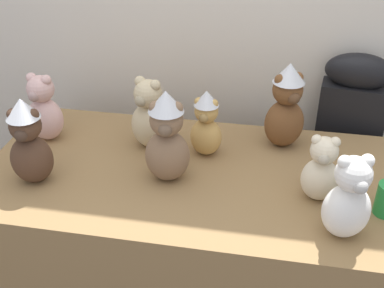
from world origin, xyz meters
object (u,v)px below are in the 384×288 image
at_px(teddy_bear_cream, 321,170).
at_px(teddy_bear_cocoa, 29,143).
at_px(teddy_bear_mocha, 167,138).
at_px(display_table, 192,244).
at_px(teddy_bear_honey, 206,124).
at_px(instrument_case, 343,158).
at_px(teddy_bear_chestnut, 286,107).
at_px(teddy_bear_snow, 348,200).
at_px(teddy_bear_blush, 44,110).
at_px(teddy_bear_sand, 149,115).

xyz_separation_m(teddy_bear_cream, teddy_bear_cocoa, (-0.98, -0.08, 0.05)).
relative_size(teddy_bear_mocha, teddy_bear_cocoa, 1.07).
bearing_deg(display_table, teddy_bear_honey, 77.78).
height_order(instrument_case, teddy_bear_cream, instrument_case).
bearing_deg(teddy_bear_cream, display_table, 174.86).
distance_m(teddy_bear_chestnut, teddy_bear_snow, 0.54).
xyz_separation_m(display_table, teddy_bear_snow, (0.51, -0.24, 0.49)).
bearing_deg(teddy_bear_blush, teddy_bear_honey, 8.64).
relative_size(teddy_bear_mocha, teddy_bear_sand, 1.19).
bearing_deg(teddy_bear_blush, teddy_bear_snow, -9.89).
height_order(instrument_case, teddy_bear_cocoa, teddy_bear_cocoa).
bearing_deg(teddy_bear_cream, teddy_bear_chestnut, 115.17).
height_order(instrument_case, teddy_bear_honey, instrument_case).
bearing_deg(display_table, teddy_bear_cocoa, -164.18).
relative_size(teddy_bear_cream, teddy_bear_mocha, 0.70).
height_order(teddy_bear_chestnut, teddy_bear_mocha, teddy_bear_chestnut).
bearing_deg(display_table, instrument_case, 40.59).
relative_size(instrument_case, teddy_bear_cream, 4.20).
bearing_deg(instrument_case, teddy_bear_cocoa, -141.73).
bearing_deg(teddy_bear_chestnut, teddy_bear_honey, 175.32).
bearing_deg(teddy_bear_honey, teddy_bear_cocoa, -147.96).
relative_size(teddy_bear_chestnut, teddy_bear_snow, 1.21).
height_order(teddy_bear_mocha, teddy_bear_sand, teddy_bear_mocha).
relative_size(display_table, teddy_bear_mocha, 4.45).
xyz_separation_m(teddy_bear_mocha, teddy_bear_cocoa, (-0.46, -0.10, -0.01)).
xyz_separation_m(instrument_case, teddy_bear_cream, (-0.16, -0.59, 0.31)).
height_order(teddy_bear_chestnut, teddy_bear_blush, teddy_bear_chestnut).
relative_size(teddy_bear_sand, teddy_bear_blush, 1.03).
xyz_separation_m(teddy_bear_cocoa, teddy_bear_sand, (0.34, 0.30, -0.02)).
height_order(instrument_case, teddy_bear_sand, instrument_case).
xyz_separation_m(teddy_bear_cocoa, teddy_bear_snow, (1.05, -0.09, -0.03)).
relative_size(instrument_case, teddy_bear_chestnut, 2.94).
xyz_separation_m(instrument_case, teddy_bear_honey, (-0.58, -0.39, 0.33)).
bearing_deg(teddy_bear_blush, teddy_bear_sand, 11.20).
bearing_deg(teddy_bear_blush, teddy_bear_cocoa, -65.48).
height_order(display_table, teddy_bear_cream, teddy_bear_cream).
distance_m(instrument_case, teddy_bear_cocoa, 1.38).
height_order(teddy_bear_cocoa, teddy_bear_snow, teddy_bear_cocoa).
xyz_separation_m(teddy_bear_cream, teddy_bear_snow, (0.07, -0.17, 0.02)).
bearing_deg(teddy_bear_cream, teddy_bear_blush, 173.32).
relative_size(teddy_bear_honey, teddy_bear_snow, 0.94).
relative_size(teddy_bear_chestnut, teddy_bear_cocoa, 1.07).
relative_size(teddy_bear_mocha, teddy_bear_honey, 1.29).
bearing_deg(teddy_bear_snow, instrument_case, 63.94).
relative_size(teddy_bear_cream, teddy_bear_snow, 0.85).
height_order(instrument_case, teddy_bear_mocha, teddy_bear_mocha).
xyz_separation_m(teddy_bear_chestnut, teddy_bear_sand, (-0.51, -0.10, -0.03)).
xyz_separation_m(teddy_bear_chestnut, teddy_bear_blush, (-0.94, -0.12, -0.04)).
height_order(instrument_case, teddy_bear_snow, instrument_case).
relative_size(display_table, teddy_bear_cream, 6.35).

